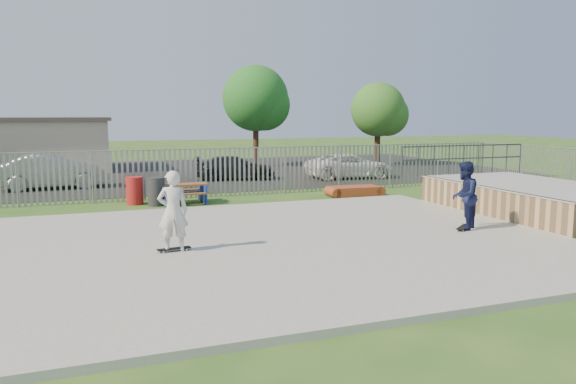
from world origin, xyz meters
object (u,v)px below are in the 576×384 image
object	(u,v)px
picnic_table	(183,194)
tree_mid	(256,99)
car_silver	(52,172)
skater_white	(173,211)
skater_navy	(464,196)
car_dark	(235,168)
tree_right	(378,110)
funbox	(355,191)
trash_bin_grey	(156,192)
trash_bin_red	(135,191)
car_white	(350,166)

from	to	relation	value
picnic_table	tree_mid	bearing A→B (deg)	61.96
car_silver	skater_white	bearing A→B (deg)	-170.90
car_silver	skater_navy	bearing A→B (deg)	-145.80
car_dark	tree_right	xyz separation A→B (m)	(10.88, 4.43, 3.03)
funbox	car_silver	world-z (taller)	car_silver
car_silver	trash_bin_grey	bearing A→B (deg)	-152.51
funbox	car_dark	bearing A→B (deg)	116.74
tree_right	skater_navy	xyz separation A→B (m)	(-8.32, -19.63, -2.54)
trash_bin_red	skater_white	world-z (taller)	skater_white
picnic_table	tree_right	size ratio (longest dim) A/B	0.33
funbox	trash_bin_grey	distance (m)	8.11
trash_bin_grey	car_silver	distance (m)	7.44
car_silver	picnic_table	bearing A→B (deg)	-145.71
tree_mid	skater_navy	bearing A→B (deg)	-91.63
tree_mid	car_dark	bearing A→B (deg)	-115.98
trash_bin_grey	skater_navy	world-z (taller)	skater_navy
car_white	skater_navy	size ratio (longest dim) A/B	2.39
skater_white	trash_bin_red	bearing A→B (deg)	-85.12
trash_bin_red	car_silver	bearing A→B (deg)	118.17
picnic_table	car_silver	world-z (taller)	car_silver
trash_bin_red	car_dark	bearing A→B (deg)	48.55
picnic_table	skater_white	size ratio (longest dim) A/B	0.93
picnic_table	car_white	xyz separation A→B (m)	(9.76, 5.33, 0.28)
tree_right	skater_navy	distance (m)	21.47
tree_mid	tree_right	xyz separation A→B (m)	(7.70, -2.09, -0.70)
tree_right	skater_navy	bearing A→B (deg)	-112.97
picnic_table	trash_bin_grey	size ratio (longest dim) A/B	1.71
tree_right	car_white	bearing A→B (deg)	-130.12
funbox	trash_bin_grey	xyz separation A→B (m)	(-8.09, 0.36, 0.33)
car_dark	tree_right	size ratio (longest dim) A/B	0.77
car_silver	skater_white	xyz separation A→B (m)	(3.21, -14.28, 0.32)
tree_mid	tree_right	world-z (taller)	tree_mid
trash_bin_grey	car_silver	world-z (taller)	car_silver
tree_mid	skater_navy	size ratio (longest dim) A/B	3.34
funbox	skater_white	size ratio (longest dim) A/B	1.05
trash_bin_red	car_silver	distance (m)	6.58
trash_bin_red	tree_mid	xyz separation A→B (m)	(8.82, 12.91, 3.84)
funbox	car_silver	xyz separation A→B (m)	(-11.92, 6.73, 0.60)
picnic_table	trash_bin_grey	bearing A→B (deg)	-173.62
funbox	skater_white	distance (m)	11.57
trash_bin_grey	tree_right	distance (m)	19.72
tree_right	trash_bin_grey	bearing A→B (deg)	-144.19
car_dark	skater_white	bearing A→B (deg)	172.50
tree_mid	funbox	bearing A→B (deg)	-90.00
funbox	skater_navy	world-z (taller)	skater_navy
car_dark	skater_navy	world-z (taller)	skater_navy
car_silver	car_dark	world-z (taller)	car_silver
car_dark	trash_bin_grey	bearing A→B (deg)	157.70
trash_bin_red	car_dark	xyz separation A→B (m)	(5.64, 6.39, 0.10)
trash_bin_grey	car_white	world-z (taller)	car_white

